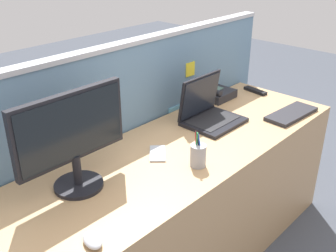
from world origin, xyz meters
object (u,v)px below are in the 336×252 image
object	(u,v)px
desk_phone	(217,94)
keyboard_main	(291,114)
cell_phone_silver_slab	(157,153)
tv_remote	(255,91)
desktop_monitor	(72,135)
computer_mouse_right_hand	(92,240)
laptop	(208,111)
pen_cup	(198,155)

from	to	relation	value
desk_phone	keyboard_main	size ratio (longest dim) A/B	0.57
cell_phone_silver_slab	tv_remote	distance (m)	1.06
desktop_monitor	keyboard_main	world-z (taller)	desktop_monitor
computer_mouse_right_hand	desktop_monitor	bearing A→B (deg)	77.48
laptop	cell_phone_silver_slab	distance (m)	0.48
desk_phone	desktop_monitor	bearing A→B (deg)	-171.99
pen_cup	cell_phone_silver_slab	world-z (taller)	pen_cup
desktop_monitor	cell_phone_silver_slab	world-z (taller)	desktop_monitor
pen_cup	laptop	bearing A→B (deg)	32.68
laptop	tv_remote	xyz separation A→B (m)	(0.59, 0.05, -0.06)
laptop	pen_cup	distance (m)	0.50
desk_phone	cell_phone_silver_slab	size ratio (longest dim) A/B	1.36
cell_phone_silver_slab	tv_remote	bearing A→B (deg)	51.02
desktop_monitor	laptop	xyz separation A→B (m)	(0.89, -0.00, -0.18)
desktop_monitor	tv_remote	bearing A→B (deg)	1.80
desktop_monitor	pen_cup	bearing A→B (deg)	-29.57
keyboard_main	pen_cup	distance (m)	0.82
keyboard_main	tv_remote	distance (m)	0.41
tv_remote	laptop	bearing A→B (deg)	-166.95
computer_mouse_right_hand	tv_remote	xyz separation A→B (m)	(1.66, 0.38, -0.01)
keyboard_main	tv_remote	bearing A→B (deg)	66.57
desktop_monitor	tv_remote	distance (m)	1.50
keyboard_main	pen_cup	world-z (taller)	pen_cup
laptop	desk_phone	size ratio (longest dim) A/B	1.57
laptop	cell_phone_silver_slab	size ratio (longest dim) A/B	2.13
desktop_monitor	keyboard_main	size ratio (longest dim) A/B	1.40
laptop	computer_mouse_right_hand	xyz separation A→B (m)	(-1.07, -0.33, -0.05)
computer_mouse_right_hand	pen_cup	xyz separation A→B (m)	(0.65, 0.06, 0.04)
computer_mouse_right_hand	laptop	bearing A→B (deg)	32.33
desktop_monitor	laptop	world-z (taller)	desktop_monitor
desk_phone	tv_remote	world-z (taller)	desk_phone
laptop	computer_mouse_right_hand	distance (m)	1.12
computer_mouse_right_hand	tv_remote	world-z (taller)	computer_mouse_right_hand
pen_cup	desk_phone	bearing A→B (deg)	30.86
desktop_monitor	computer_mouse_right_hand	size ratio (longest dim) A/B	5.05
cell_phone_silver_slab	keyboard_main	bearing A→B (deg)	28.78
desk_phone	computer_mouse_right_hand	world-z (taller)	desk_phone
keyboard_main	computer_mouse_right_hand	bearing A→B (deg)	-175.40
desk_phone	cell_phone_silver_slab	distance (m)	0.82
cell_phone_silver_slab	laptop	bearing A→B (deg)	52.26
tv_remote	keyboard_main	bearing A→B (deg)	-109.22
laptop	pen_cup	size ratio (longest dim) A/B	1.82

